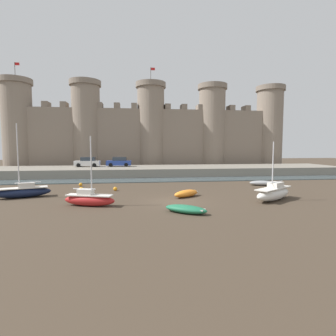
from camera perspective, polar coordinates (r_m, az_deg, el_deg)
ground_plane at (r=22.56m, az=1.37°, el=-7.34°), size 160.00×160.00×0.00m
water_channel at (r=36.73m, az=-2.01°, el=-2.62°), size 80.00×4.50×0.10m
quay_road at (r=43.84m, az=-2.88°, el=-0.62°), size 62.79×10.00×1.35m
castle at (r=53.59m, az=-3.72°, el=7.90°), size 56.79×6.00×20.44m
rowboat_foreground_centre at (r=24.61m, az=4.02°, el=-5.51°), size 2.96×2.47×0.67m
rowboat_midflat_left at (r=18.76m, az=3.91°, el=-8.87°), size 3.22×2.72×0.57m
sailboat_foreground_left at (r=24.84m, az=21.99°, el=-5.06°), size 4.96×4.03×5.12m
sailboat_midflat_right at (r=27.71m, az=-29.06°, el=-4.48°), size 4.97×2.82×6.80m
sailboat_near_channel_right at (r=21.79m, az=-16.78°, el=-6.48°), size 4.31×2.25×5.52m
rowboat_foreground_right at (r=33.64m, az=19.86°, el=-3.08°), size 3.16×1.81×0.62m
mooring_buoy_near_shore at (r=32.85m, az=-18.49°, el=-3.44°), size 0.42×0.42×0.42m
mooring_buoy_off_centre at (r=28.68m, az=-18.38°, el=-4.48°), size 0.52×0.52×0.52m
mooring_buoy_mid_mud at (r=28.54m, az=-11.41°, el=-4.47°), size 0.42×0.42×0.42m
car_quay_centre_east at (r=45.99m, az=-17.11°, el=1.24°), size 4.14×1.95×1.62m
car_quay_east at (r=45.25m, az=-10.61°, el=1.31°), size 4.14×1.95×1.62m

